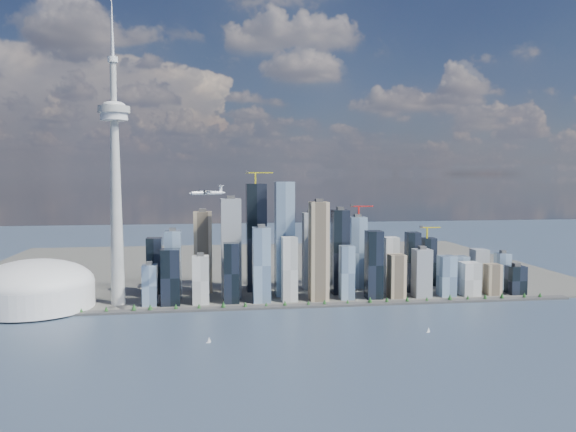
{
  "coord_description": "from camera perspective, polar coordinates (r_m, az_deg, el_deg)",
  "views": [
    {
      "loc": [
        -134.83,
        -735.75,
        240.28
      ],
      "look_at": [
        7.12,
        260.0,
        164.99
      ],
      "focal_mm": 35.0,
      "sensor_mm": 36.0,
      "label": 1
    }
  ],
  "objects": [
    {
      "name": "seawall",
      "position": [
        1023.07,
        -0.32,
        -9.19
      ],
      "size": [
        1100.0,
        22.0,
        4.0
      ],
      "primitive_type": "cube",
      "color": "#383838",
      "rests_on": "ground"
    },
    {
      "name": "sailboat_west",
      "position": [
        826.85,
        -8.05,
        -12.43
      ],
      "size": [
        7.03,
        3.37,
        9.76
      ],
      "rotation": [
        0.0,
        0.0,
        0.26
      ],
      "color": "white",
      "rests_on": "ground"
    },
    {
      "name": "shoreline_trees",
      "position": [
        1021.51,
        -0.32,
        -8.82
      ],
      "size": [
        960.53,
        7.2,
        8.8
      ],
      "color": "#3F2D1E",
      "rests_on": "seawall"
    },
    {
      "name": "land",
      "position": [
        1461.71,
        -2.72,
        -5.13
      ],
      "size": [
        1400.0,
        900.0,
        3.0
      ],
      "primitive_type": "cube",
      "color": "#4C4C47",
      "rests_on": "ground"
    },
    {
      "name": "airplane",
      "position": [
        924.18,
        -8.2,
        2.38
      ],
      "size": [
        61.27,
        54.95,
        15.62
      ],
      "rotation": [
        0.0,
        0.0,
        0.4
      ],
      "color": "silver",
      "rests_on": "ground"
    },
    {
      "name": "needle_tower",
      "position": [
        1058.73,
        -17.13,
        3.85
      ],
      "size": [
        56.0,
        56.0,
        550.5
      ],
      "color": "#999994",
      "rests_on": "land"
    },
    {
      "name": "dome_stadium",
      "position": [
        1098.3,
        -24.26,
        -6.64
      ],
      "size": [
        200.0,
        200.0,
        86.0
      ],
      "color": "silver",
      "rests_on": "land"
    },
    {
      "name": "skyscraper_cluster",
      "position": [
        1102.45,
        2.14,
        -4.32
      ],
      "size": [
        736.0,
        142.0,
        244.03
      ],
      "color": "black",
      "rests_on": "land"
    },
    {
      "name": "ground",
      "position": [
        785.65,
        2.22,
        -13.53
      ],
      "size": [
        4000.0,
        4000.0,
        0.0
      ],
      "primitive_type": "plane",
      "color": "#304154",
      "rests_on": "ground"
    },
    {
      "name": "sailboat_east",
      "position": [
        895.39,
        14.07,
        -11.22
      ],
      "size": [
        6.49,
        3.32,
        9.05
      ],
      "rotation": [
        0.0,
        0.0,
        0.3
      ],
      "color": "white",
      "rests_on": "ground"
    }
  ]
}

